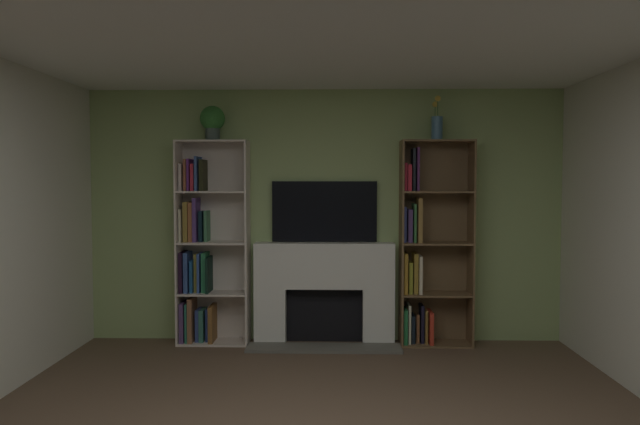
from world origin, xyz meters
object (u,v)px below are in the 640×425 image
bookshelf_right (426,251)px  potted_plant (213,121)px  fireplace (324,290)px  bookshelf_left (205,251)px  vase_with_flowers (437,125)px  tv (324,211)px

bookshelf_right → potted_plant: potted_plant is taller
potted_plant → fireplace: bearing=1.5°
bookshelf_left → vase_with_flowers: bearing=-0.7°
fireplace → tv: (0.00, 0.09, 0.78)m
bookshelf_right → vase_with_flowers: bearing=-18.8°
fireplace → bookshelf_left: (-1.19, -0.00, 0.38)m
fireplace → bookshelf_left: bearing=-180.0°
fireplace → vase_with_flowers: vase_with_flowers is taller
tv → bookshelf_right: bearing=-5.0°
fireplace → bookshelf_left: size_ratio=0.74×
tv → bookshelf_left: bookshelf_left is taller
bookshelf_right → vase_with_flowers: 1.24m
potted_plant → vase_with_flowers: 2.20m
bookshelf_right → vase_with_flowers: vase_with_flowers is taller
potted_plant → bookshelf_right: bearing=0.8°
tv → potted_plant: size_ratio=3.08×
tv → fireplace: bearing=-90.0°
bookshelf_left → vase_with_flowers: (2.29, -0.03, 1.25)m
bookshelf_left → potted_plant: (0.09, -0.03, 1.30)m
potted_plant → vase_with_flowers: size_ratio=0.79×
bookshelf_left → potted_plant: 1.30m
bookshelf_right → potted_plant: (-2.11, -0.03, 1.29)m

